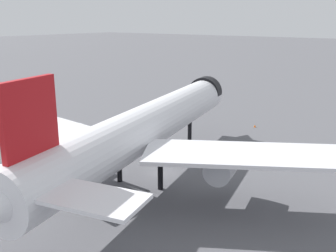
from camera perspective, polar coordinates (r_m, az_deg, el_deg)
The scene contains 3 objects.
ground at distance 60.67m, azimuth -1.00°, elevation -6.88°, with size 900.00×900.00×0.00m, color #56565B.
airliner_near_gate at distance 55.98m, azimuth -3.16°, elevation -0.20°, with size 61.75×55.40×18.08m.
traffic_cone_near_nose at distance 87.59m, azimuth 12.55°, elevation 0.02°, with size 0.49×0.49×0.61m, color #F2600C.
Camera 1 is at (-44.80, -33.80, 23.04)m, focal length 41.79 mm.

